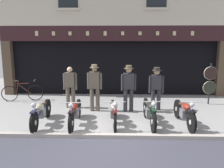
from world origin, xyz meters
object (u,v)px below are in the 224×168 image
object	(u,v)px
motorcycle_right	(184,112)
tyre_sign_pole	(210,81)
motorcycle_left	(41,112)
motorcycle_center_right	(149,111)
motorcycle_center	(114,112)
salesman_left	(70,85)
advert_board_near	(56,61)
shopkeeper_center	(95,85)
salesman_right	(129,86)
leaning_bicycle	(22,92)
motorcycle_center_left	(75,112)
assistant_far_right	(156,86)

from	to	relation	value
motorcycle_right	tyre_sign_pole	bearing A→B (deg)	-127.85
motorcycle_left	motorcycle_center_right	world-z (taller)	motorcycle_center_right
motorcycle_center	salesman_left	size ratio (longest dim) A/B	1.20
motorcycle_right	advert_board_near	bearing A→B (deg)	-43.06
shopkeeper_center	motorcycle_left	bearing A→B (deg)	50.47
salesman_right	advert_board_near	world-z (taller)	advert_board_near
advert_board_near	motorcycle_center_right	bearing A→B (deg)	-46.38
motorcycle_right	leaning_bicycle	xyz separation A→B (m)	(-6.33, 2.82, -0.05)
advert_board_near	tyre_sign_pole	bearing A→B (deg)	-14.80
shopkeeper_center	leaning_bicycle	bearing A→B (deg)	-17.33
shopkeeper_center	tyre_sign_pole	bearing A→B (deg)	-161.54
motorcycle_center_left	assistant_far_right	bearing A→B (deg)	-149.53
tyre_sign_pole	motorcycle_center	bearing A→B (deg)	-147.79
motorcycle_left	motorcycle_center	size ratio (longest dim) A/B	1.06
motorcycle_center	leaning_bicycle	xyz separation A→B (m)	(-4.11, 2.81, -0.04)
salesman_left	salesman_right	xyz separation A→B (m)	(2.26, -0.42, 0.07)
salesman_left	assistant_far_right	xyz separation A→B (m)	(3.32, -0.20, 0.02)
motorcycle_left	tyre_sign_pole	size ratio (longest dim) A/B	1.21
motorcycle_left	shopkeeper_center	distance (m)	2.23
motorcycle_left	motorcycle_center_left	distance (m)	1.07
motorcycle_right	advert_board_near	size ratio (longest dim) A/B	1.85
motorcycle_right	salesman_right	distance (m)	2.26
motorcycle_center	advert_board_near	bearing A→B (deg)	-59.98
motorcycle_center	shopkeeper_center	size ratio (longest dim) A/B	1.11
salesman_right	motorcycle_center_right	bearing A→B (deg)	108.37
motorcycle_center_right	assistant_far_right	world-z (taller)	assistant_far_right
motorcycle_center	shopkeeper_center	xyz separation A→B (m)	(-0.75, 1.39, 0.57)
motorcycle_left	salesman_right	world-z (taller)	salesman_right
shopkeeper_center	motorcycle_right	bearing A→B (deg)	160.31
motorcycle_center_left	leaning_bicycle	distance (m)	4.13
motorcycle_left	shopkeeper_center	xyz separation A→B (m)	(1.53, 1.53, 0.56)
motorcycle_center_right	shopkeeper_center	world-z (taller)	shopkeeper_center
motorcycle_right	shopkeeper_center	world-z (taller)	shopkeeper_center
motorcycle_center	salesman_right	bearing A→B (deg)	-115.06
assistant_far_right	tyre_sign_pole	world-z (taller)	tyre_sign_pole
motorcycle_center_left	shopkeeper_center	world-z (taller)	shopkeeper_center
motorcycle_center_right	shopkeeper_center	bearing A→B (deg)	-39.12
motorcycle_right	tyre_sign_pole	xyz separation A→B (m)	(1.69, 2.46, 0.57)
leaning_bicycle	tyre_sign_pole	bearing A→B (deg)	75.52
motorcycle_right	salesman_right	size ratio (longest dim) A/B	1.12
motorcycle_center_left	assistant_far_right	world-z (taller)	assistant_far_right
motorcycle_center_left	tyre_sign_pole	size ratio (longest dim) A/B	1.22
motorcycle_left	motorcycle_center_right	bearing A→B (deg)	-179.98
motorcycle_center	motorcycle_right	distance (m)	2.21
salesman_left	tyre_sign_pole	xyz separation A→B (m)	(5.65, 0.66, 0.09)
motorcycle_center_right	motorcycle_center	bearing A→B (deg)	-2.36
motorcycle_center	tyre_sign_pole	world-z (taller)	tyre_sign_pole
motorcycle_left	leaning_bicycle	size ratio (longest dim) A/B	1.18
salesman_left	shopkeeper_center	distance (m)	1.08
motorcycle_left	motorcycle_center_left	bearing A→B (deg)	178.03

